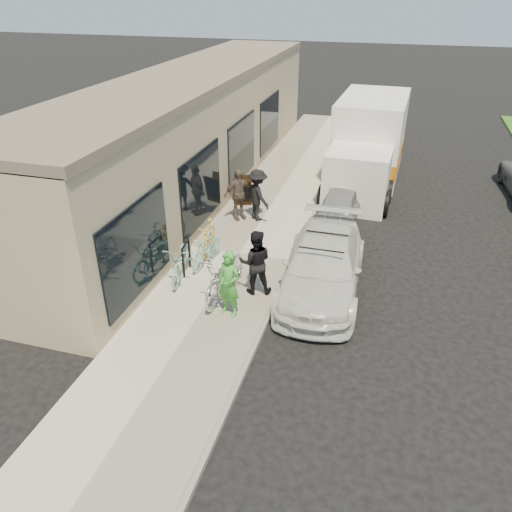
# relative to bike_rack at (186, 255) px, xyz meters

# --- Properties ---
(ground) EXTENTS (120.00, 120.00, 0.00)m
(ground) POSITION_rel_bike_rack_xyz_m (3.02, -1.62, -0.67)
(ground) COLOR black
(ground) RESTS_ON ground
(sidewalk) EXTENTS (3.00, 34.00, 0.15)m
(sidewalk) POSITION_rel_bike_rack_xyz_m (1.02, 1.38, -0.59)
(sidewalk) COLOR #BBB7A9
(sidewalk) RESTS_ON ground
(curb) EXTENTS (0.12, 34.00, 0.13)m
(curb) POSITION_rel_bike_rack_xyz_m (2.57, 1.38, -0.60)
(curb) COLOR gray
(curb) RESTS_ON ground
(storefront) EXTENTS (3.60, 20.00, 4.22)m
(storefront) POSITION_rel_bike_rack_xyz_m (-2.22, 6.37, 1.46)
(storefront) COLOR tan
(storefront) RESTS_ON ground
(bike_rack) EXTENTS (0.12, 0.61, 0.86)m
(bike_rack) POSITION_rel_bike_rack_xyz_m (0.00, 0.00, 0.00)
(bike_rack) COLOR black
(bike_rack) RESTS_ON sidewalk
(sandwich_board) EXTENTS (0.73, 0.74, 0.96)m
(sandwich_board) POSITION_rel_bike_rack_xyz_m (0.09, 4.77, -0.03)
(sandwich_board) COLOR black
(sandwich_board) RESTS_ON sidewalk
(sedan_white) EXTENTS (2.14, 4.84, 1.42)m
(sedan_white) POSITION_rel_bike_rack_xyz_m (3.56, 0.40, 0.02)
(sedan_white) COLOR silver
(sedan_white) RESTS_ON ground
(sedan_silver) EXTENTS (1.40, 3.25, 1.10)m
(sedan_silver) POSITION_rel_bike_rack_xyz_m (3.41, 4.42, -0.12)
(sedan_silver) COLOR #A2A2A7
(sedan_silver) RESTS_ON ground
(moving_truck) EXTENTS (2.64, 6.51, 3.16)m
(moving_truck) POSITION_rel_bike_rack_xyz_m (3.89, 8.63, 0.73)
(moving_truck) COLOR white
(moving_truck) RESTS_ON ground
(tandem_bike) EXTENTS (0.92, 2.23, 1.14)m
(tandem_bike) POSITION_rel_bike_rack_xyz_m (1.35, -0.74, 0.05)
(tandem_bike) COLOR silver
(tandem_bike) RESTS_ON sidewalk
(woman_rider) EXTENTS (0.68, 0.55, 1.62)m
(woman_rider) POSITION_rel_bike_rack_xyz_m (1.70, -1.48, 0.29)
(woman_rider) COLOR green
(woman_rider) RESTS_ON sidewalk
(man_standing) EXTENTS (0.96, 0.84, 1.68)m
(man_standing) POSITION_rel_bike_rack_xyz_m (2.02, -0.41, 0.32)
(man_standing) COLOR black
(man_standing) RESTS_ON sidewalk
(cruiser_bike_a) EXTENTS (0.66, 1.56, 0.91)m
(cruiser_bike_a) POSITION_rel_bike_rack_xyz_m (0.36, 0.53, -0.07)
(cruiser_bike_a) COLOR #7CB9B1
(cruiser_bike_a) RESTS_ON sidewalk
(cruiser_bike_b) EXTENTS (0.98, 1.99, 1.00)m
(cruiser_bike_b) POSITION_rel_bike_rack_xyz_m (-0.03, -0.21, -0.02)
(cruiser_bike_b) COLOR #7CB9B1
(cruiser_bike_b) RESTS_ON sidewalk
(cruiser_bike_c) EXTENTS (0.65, 1.57, 0.91)m
(cruiser_bike_c) POSITION_rel_bike_rack_xyz_m (0.15, 1.26, -0.06)
(cruiser_bike_c) COLOR yellow
(cruiser_bike_c) RESTS_ON sidewalk
(bystander_a) EXTENTS (1.23, 1.19, 1.68)m
(bystander_a) POSITION_rel_bike_rack_xyz_m (0.90, 3.74, 0.32)
(bystander_a) COLOR black
(bystander_a) RESTS_ON sidewalk
(bystander_b) EXTENTS (0.99, 0.97, 1.67)m
(bystander_b) POSITION_rel_bike_rack_xyz_m (0.29, 3.62, 0.32)
(bystander_b) COLOR brown
(bystander_b) RESTS_ON sidewalk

